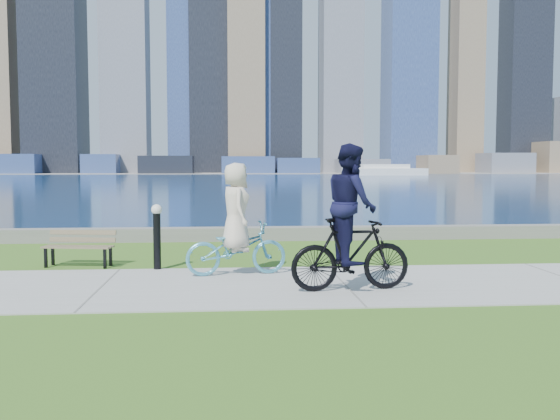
# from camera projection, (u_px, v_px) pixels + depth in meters

# --- Properties ---
(ground) EXTENTS (320.00, 320.00, 0.00)m
(ground) POSITION_uv_depth(u_px,v_px,m) (344.00, 285.00, 10.46)
(ground) COLOR #335B17
(ground) RESTS_ON ground
(concrete_path) EXTENTS (80.00, 3.50, 0.02)m
(concrete_path) POSITION_uv_depth(u_px,v_px,m) (344.00, 284.00, 10.46)
(concrete_path) COLOR gray
(concrete_path) RESTS_ON ground
(seawall) EXTENTS (90.00, 0.50, 0.35)m
(seawall) POSITION_uv_depth(u_px,v_px,m) (301.00, 233.00, 16.61)
(seawall) COLOR #65645E
(seawall) RESTS_ON ground
(bay_water) EXTENTS (320.00, 131.00, 0.01)m
(bay_water) POSITION_uv_depth(u_px,v_px,m) (244.00, 179.00, 82.02)
(bay_water) COLOR navy
(bay_water) RESTS_ON ground
(far_shore) EXTENTS (320.00, 30.00, 0.12)m
(far_shore) POSITION_uv_depth(u_px,v_px,m) (238.00, 173.00, 139.67)
(far_shore) COLOR gray
(far_shore) RESTS_ON ground
(city_skyline) EXTENTS (175.91, 23.07, 76.00)m
(city_skyline) POSITION_uv_depth(u_px,v_px,m) (220.00, 55.00, 136.80)
(city_skyline) COLOR navy
(city_skyline) RESTS_ON ground
(ferry_far) EXTENTS (14.70, 4.20, 2.00)m
(ferry_far) POSITION_uv_depth(u_px,v_px,m) (384.00, 171.00, 111.08)
(ferry_far) COLOR white
(ferry_far) RESTS_ON ground
(park_bench) EXTENTS (1.42, 0.70, 0.70)m
(park_bench) POSITION_uv_depth(u_px,v_px,m) (80.00, 245.00, 12.30)
(park_bench) COLOR black
(park_bench) RESTS_ON ground
(bollard_lamp) EXTENTS (0.20, 0.20, 1.26)m
(bollard_lamp) POSITION_uv_depth(u_px,v_px,m) (157.00, 232.00, 11.84)
(bollard_lamp) COLOR black
(bollard_lamp) RESTS_ON ground
(cyclist_woman) EXTENTS (0.92, 1.91, 2.02)m
(cyclist_woman) POSITION_uv_depth(u_px,v_px,m) (236.00, 233.00, 11.23)
(cyclist_woman) COLOR #53ABC9
(cyclist_woman) RESTS_ON ground
(cyclist_man) EXTENTS (0.79, 1.97, 2.32)m
(cyclist_man) POSITION_uv_depth(u_px,v_px,m) (351.00, 229.00, 9.81)
(cyclist_man) COLOR black
(cyclist_man) RESTS_ON ground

